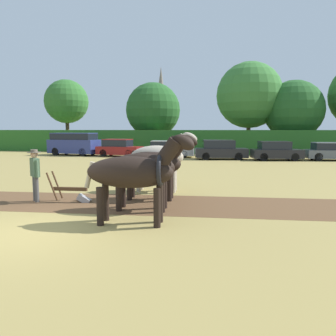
% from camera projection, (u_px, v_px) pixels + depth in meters
% --- Properties ---
extents(ground_plane, '(240.00, 240.00, 0.00)m').
position_uv_depth(ground_plane, '(27.00, 233.00, 7.76)').
color(ground_plane, '#998447').
extents(plowed_furrow_strip, '(24.81, 5.70, 0.01)m').
position_uv_depth(plowed_furrow_strip, '(41.00, 201.00, 11.27)').
color(plowed_furrow_strip, brown).
rests_on(plowed_furrow_strip, ground).
extents(hedgerow, '(55.30, 1.98, 2.41)m').
position_uv_depth(hedgerow, '(195.00, 142.00, 33.88)').
color(hedgerow, '#286023').
rests_on(hedgerow, ground).
extents(tree_far_left, '(5.35, 5.35, 8.58)m').
position_uv_depth(tree_far_left, '(67.00, 102.00, 40.48)').
color(tree_far_left, '#423323').
rests_on(tree_far_left, ground).
extents(tree_left, '(6.25, 6.25, 7.83)m').
position_uv_depth(tree_left, '(153.00, 110.00, 37.77)').
color(tree_left, brown).
rests_on(tree_left, ground).
extents(tree_center_left, '(6.99, 6.99, 9.59)m').
position_uv_depth(tree_center_left, '(249.00, 95.00, 34.87)').
color(tree_center_left, brown).
rests_on(tree_center_left, ground).
extents(tree_center, '(6.11, 6.11, 7.52)m').
position_uv_depth(tree_center, '(294.00, 110.00, 33.84)').
color(tree_center, brown).
rests_on(tree_center, ground).
extents(church_spire, '(2.31, 2.31, 15.02)m').
position_uv_depth(church_spire, '(161.00, 103.00, 66.25)').
color(church_spire, gray).
rests_on(church_spire, ground).
extents(draft_horse_lead_left, '(2.94, 1.11, 2.40)m').
position_uv_depth(draft_horse_lead_left, '(134.00, 172.00, 8.40)').
color(draft_horse_lead_left, black).
rests_on(draft_horse_lead_left, ground).
extents(draft_horse_lead_right, '(2.76, 1.16, 2.39)m').
position_uv_depth(draft_horse_lead_right, '(145.00, 167.00, 9.92)').
color(draft_horse_lead_right, black).
rests_on(draft_horse_lead_right, ground).
extents(draft_horse_trail_left, '(2.88, 1.14, 2.36)m').
position_uv_depth(draft_horse_trail_left, '(154.00, 164.00, 11.44)').
color(draft_horse_trail_left, black).
rests_on(draft_horse_trail_left, ground).
extents(draft_horse_trail_right, '(2.81, 1.19, 2.43)m').
position_uv_depth(draft_horse_trail_right, '(160.00, 157.00, 12.95)').
color(draft_horse_trail_right, '#B2A38E').
rests_on(draft_horse_trail_right, ground).
extents(plow, '(1.49, 0.50, 1.13)m').
position_uv_depth(plow, '(73.00, 193.00, 11.10)').
color(plow, '#4C331E').
rests_on(plow, ground).
extents(farmer_at_plow, '(0.54, 0.49, 1.79)m').
position_uv_depth(farmer_at_plow, '(35.00, 171.00, 11.06)').
color(farmer_at_plow, '#4C4C4C').
rests_on(farmer_at_plow, ground).
extents(farmer_beside_team, '(0.44, 0.63, 1.75)m').
position_uv_depth(farmer_beside_team, '(172.00, 160.00, 15.18)').
color(farmer_beside_team, '#28334C').
rests_on(farmer_beside_team, ground).
extents(parked_van, '(4.91, 2.38, 2.14)m').
position_uv_depth(parked_van, '(74.00, 144.00, 31.46)').
color(parked_van, navy).
rests_on(parked_van, ground).
extents(parked_car_left, '(4.20, 2.04, 1.58)m').
position_uv_depth(parked_car_left, '(119.00, 148.00, 30.16)').
color(parked_car_left, maroon).
rests_on(parked_car_left, ground).
extents(parked_car_center_left, '(4.63, 2.23, 1.46)m').
position_uv_depth(parked_car_center_left, '(168.00, 149.00, 29.31)').
color(parked_car_center_left, '#9E9EA8').
rests_on(parked_car_center_left, ground).
extents(parked_car_center, '(4.51, 2.61, 1.60)m').
position_uv_depth(parked_car_center, '(220.00, 150.00, 27.18)').
color(parked_car_center, black).
rests_on(parked_car_center, ground).
extents(parked_car_center_right, '(4.16, 2.54, 1.52)m').
position_uv_depth(parked_car_center_right, '(276.00, 151.00, 26.34)').
color(parked_car_center_right, black).
rests_on(parked_car_center_right, ground).
extents(parked_car_right, '(4.12, 2.21, 1.44)m').
position_uv_depth(parked_car_right, '(330.00, 152.00, 26.19)').
color(parked_car_right, '#565B66').
rests_on(parked_car_right, ground).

